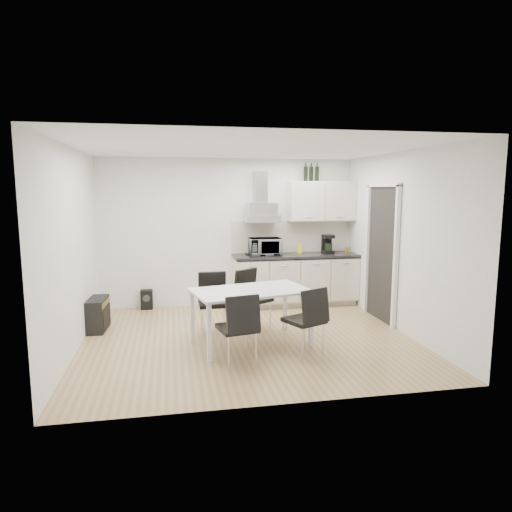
{
  "coord_description": "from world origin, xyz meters",
  "views": [
    {
      "loc": [
        -1.02,
        -6.04,
        2.07
      ],
      "look_at": [
        0.19,
        0.41,
        1.1
      ],
      "focal_mm": 32.0,
      "sensor_mm": 36.0,
      "label": 1
    }
  ],
  "objects_px": {
    "kitchenette": "(297,259)",
    "chair_near_right": "(304,321)",
    "dining_table": "(251,295)",
    "floor_speaker": "(147,299)",
    "chair_near_left": "(237,329)",
    "chair_far_right": "(254,300)",
    "chair_far_left": "(214,304)",
    "guitar_amp": "(98,314)"
  },
  "relations": [
    {
      "from": "chair_near_right",
      "to": "floor_speaker",
      "type": "relative_size",
      "value": 2.65
    },
    {
      "from": "chair_near_right",
      "to": "floor_speaker",
      "type": "xyz_separation_m",
      "value": [
        -2.04,
        2.66,
        -0.27
      ]
    },
    {
      "from": "guitar_amp",
      "to": "floor_speaker",
      "type": "distance_m",
      "value": 1.28
    },
    {
      "from": "kitchenette",
      "to": "chair_near_right",
      "type": "xyz_separation_m",
      "value": [
        -0.61,
        -2.49,
        -0.39
      ]
    },
    {
      "from": "dining_table",
      "to": "chair_far_left",
      "type": "height_order",
      "value": "chair_far_left"
    },
    {
      "from": "dining_table",
      "to": "chair_near_right",
      "type": "height_order",
      "value": "chair_near_right"
    },
    {
      "from": "chair_far_left",
      "to": "chair_far_right",
      "type": "relative_size",
      "value": 1.0
    },
    {
      "from": "dining_table",
      "to": "chair_far_right",
      "type": "height_order",
      "value": "chair_far_right"
    },
    {
      "from": "chair_far_left",
      "to": "chair_far_right",
      "type": "bearing_deg",
      "value": -167.73
    },
    {
      "from": "chair_near_left",
      "to": "floor_speaker",
      "type": "height_order",
      "value": "chair_near_left"
    },
    {
      "from": "dining_table",
      "to": "floor_speaker",
      "type": "relative_size",
      "value": 4.97
    },
    {
      "from": "chair_near_right",
      "to": "floor_speaker",
      "type": "distance_m",
      "value": 3.36
    },
    {
      "from": "kitchenette",
      "to": "chair_far_right",
      "type": "relative_size",
      "value": 2.86
    },
    {
      "from": "chair_near_right",
      "to": "guitar_amp",
      "type": "height_order",
      "value": "chair_near_right"
    },
    {
      "from": "chair_near_right",
      "to": "floor_speaker",
      "type": "height_order",
      "value": "chair_near_right"
    },
    {
      "from": "kitchenette",
      "to": "guitar_amp",
      "type": "xyz_separation_m",
      "value": [
        -3.29,
        -0.94,
        -0.59
      ]
    },
    {
      "from": "dining_table",
      "to": "chair_near_right",
      "type": "distance_m",
      "value": 0.81
    },
    {
      "from": "dining_table",
      "to": "floor_speaker",
      "type": "height_order",
      "value": "dining_table"
    },
    {
      "from": "kitchenette",
      "to": "floor_speaker",
      "type": "xyz_separation_m",
      "value": [
        -2.65,
        0.17,
        -0.66
      ]
    },
    {
      "from": "chair_far_right",
      "to": "chair_near_right",
      "type": "relative_size",
      "value": 1.0
    },
    {
      "from": "chair_far_left",
      "to": "chair_near_right",
      "type": "xyz_separation_m",
      "value": [
        1.03,
        -1.05,
        0.0
      ]
    },
    {
      "from": "kitchenette",
      "to": "guitar_amp",
      "type": "bearing_deg",
      "value": -164.11
    },
    {
      "from": "kitchenette",
      "to": "dining_table",
      "type": "relative_size",
      "value": 1.52
    },
    {
      "from": "chair_near_left",
      "to": "floor_speaker",
      "type": "relative_size",
      "value": 2.65
    },
    {
      "from": "chair_near_left",
      "to": "chair_near_right",
      "type": "xyz_separation_m",
      "value": [
        0.86,
        0.16,
        0.0
      ]
    },
    {
      "from": "chair_near_right",
      "to": "dining_table",
      "type": "bearing_deg",
      "value": 113.07
    },
    {
      "from": "dining_table",
      "to": "floor_speaker",
      "type": "xyz_separation_m",
      "value": [
        -1.46,
        2.14,
        -0.51
      ]
    },
    {
      "from": "kitchenette",
      "to": "floor_speaker",
      "type": "bearing_deg",
      "value": 176.43
    },
    {
      "from": "kitchenette",
      "to": "guitar_amp",
      "type": "distance_m",
      "value": 3.48
    },
    {
      "from": "guitar_amp",
      "to": "floor_speaker",
      "type": "bearing_deg",
      "value": 63.62
    },
    {
      "from": "chair_far_left",
      "to": "kitchenette",
      "type": "bearing_deg",
      "value": -139.02
    },
    {
      "from": "chair_far_left",
      "to": "floor_speaker",
      "type": "distance_m",
      "value": 1.92
    },
    {
      "from": "chair_far_left",
      "to": "guitar_amp",
      "type": "relative_size",
      "value": 1.49
    },
    {
      "from": "chair_far_right",
      "to": "floor_speaker",
      "type": "height_order",
      "value": "chair_far_right"
    },
    {
      "from": "dining_table",
      "to": "chair_far_right",
      "type": "relative_size",
      "value": 1.88
    },
    {
      "from": "chair_near_right",
      "to": "guitar_amp",
      "type": "relative_size",
      "value": 1.49
    },
    {
      "from": "guitar_amp",
      "to": "floor_speaker",
      "type": "relative_size",
      "value": 1.77
    },
    {
      "from": "kitchenette",
      "to": "chair_near_right",
      "type": "distance_m",
      "value": 2.6
    },
    {
      "from": "chair_far_right",
      "to": "chair_near_right",
      "type": "distance_m",
      "value": 1.26
    },
    {
      "from": "chair_near_left",
      "to": "floor_speaker",
      "type": "distance_m",
      "value": 3.07
    },
    {
      "from": "chair_far_right",
      "to": "chair_near_left",
      "type": "relative_size",
      "value": 1.0
    },
    {
      "from": "dining_table",
      "to": "chair_near_right",
      "type": "xyz_separation_m",
      "value": [
        0.58,
        -0.52,
        -0.24
      ]
    }
  ]
}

